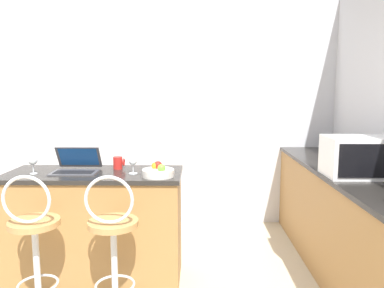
% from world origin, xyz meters
% --- Properties ---
extents(wall_back, '(12.00, 0.06, 2.60)m').
position_xyz_m(wall_back, '(0.00, 2.34, 1.30)').
color(wall_back, silver).
rests_on(wall_back, ground_plane).
extents(breakfast_bar, '(1.41, 0.59, 0.92)m').
position_xyz_m(breakfast_bar, '(-0.36, 0.92, 0.46)').
color(breakfast_bar, '#9E703D').
rests_on(breakfast_bar, ground_plane).
extents(counter_right, '(0.62, 2.84, 0.92)m').
position_xyz_m(counter_right, '(1.75, 0.91, 0.46)').
color(counter_right, '#9E703D').
rests_on(counter_right, ground_plane).
extents(bar_stool_near, '(0.40, 0.40, 1.03)m').
position_xyz_m(bar_stool_near, '(-0.63, 0.37, 0.49)').
color(bar_stool_near, silver).
rests_on(bar_stool_near, ground_plane).
extents(bar_stool_far, '(0.40, 0.40, 1.03)m').
position_xyz_m(bar_stool_far, '(-0.09, 0.37, 0.49)').
color(bar_stool_far, silver).
rests_on(bar_stool_far, ground_plane).
extents(laptop, '(0.36, 0.29, 0.20)m').
position_xyz_m(laptop, '(-0.51, 0.94, 0.97)').
color(laptop, '#47474C').
rests_on(laptop, breakfast_bar).
extents(microwave, '(0.51, 0.36, 0.31)m').
position_xyz_m(microwave, '(1.71, 0.80, 1.07)').
color(microwave, white).
rests_on(microwave, counter_right).
extents(toaster, '(0.18, 0.27, 0.19)m').
position_xyz_m(toaster, '(1.73, 1.31, 1.01)').
color(toaster, silver).
rests_on(toaster, counter_right).
extents(wine_glass_short, '(0.07, 0.07, 0.15)m').
position_xyz_m(wine_glass_short, '(-0.82, 0.85, 1.02)').
color(wine_glass_short, silver).
rests_on(wine_glass_short, breakfast_bar).
extents(wine_glass_tall, '(0.07, 0.07, 0.13)m').
position_xyz_m(wine_glass_tall, '(-0.04, 0.87, 1.01)').
color(wine_glass_tall, silver).
rests_on(wine_glass_tall, breakfast_bar).
extents(fruit_bowl, '(0.25, 0.25, 0.11)m').
position_xyz_m(fruit_bowl, '(0.17, 0.78, 0.95)').
color(fruit_bowl, silver).
rests_on(fruit_bowl, breakfast_bar).
extents(storage_jar, '(0.10, 0.10, 0.20)m').
position_xyz_m(storage_jar, '(1.81, 1.69, 1.02)').
color(storage_jar, silver).
rests_on(storage_jar, counter_right).
extents(mug_red, '(0.09, 0.08, 0.10)m').
position_xyz_m(mug_red, '(-0.19, 1.05, 0.97)').
color(mug_red, red).
rests_on(mug_red, breakfast_bar).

